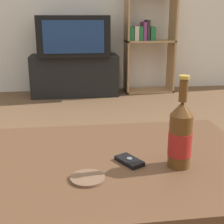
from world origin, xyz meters
TOP-DOWN VIEW (x-y plane):
  - coffee_table at (0.00, 0.00)m, footprint 1.10×0.71m
  - tv_stand at (-0.04, 2.75)m, footprint 1.01×0.41m
  - television at (-0.04, 2.74)m, footprint 0.79×0.57m
  - bookshelf at (0.85, 2.81)m, footprint 0.59×0.30m
  - beer_bottle at (0.25, -0.08)m, footprint 0.08×0.08m
  - cell_phone at (0.09, -0.04)m, footprint 0.09×0.11m
  - coaster at (-0.05, -0.13)m, footprint 0.11×0.11m

SIDE VIEW (x-z plane):
  - tv_stand at x=-0.04m, z-range 0.00..0.48m
  - coffee_table at x=0.00m, z-range 0.15..0.59m
  - coaster at x=-0.05m, z-range 0.43..0.44m
  - cell_phone at x=0.09m, z-range 0.43..0.45m
  - beer_bottle at x=0.25m, z-range 0.39..0.69m
  - bookshelf at x=0.85m, z-range 0.03..1.27m
  - television at x=-0.04m, z-range 0.48..0.92m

